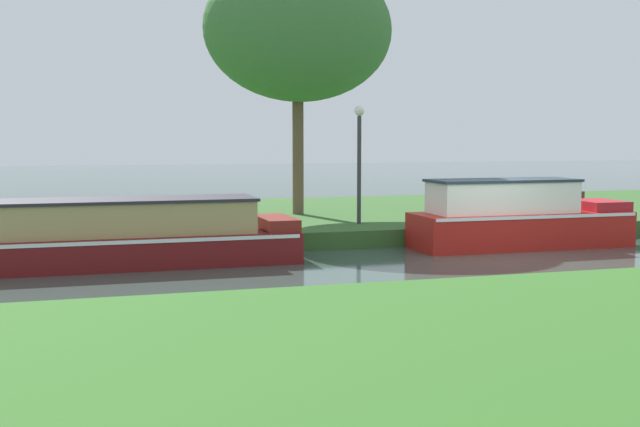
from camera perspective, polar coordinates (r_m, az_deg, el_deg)
ground_plane at (r=16.98m, az=12.58°, el=-3.07°), size 120.00×120.00×0.00m
riverbank_far at (r=23.26m, az=4.09°, el=-0.18°), size 72.00×10.00×0.40m
red_barge at (r=18.52m, az=13.98°, el=-0.33°), size 5.03×1.54×1.56m
maroon_narrowboat at (r=15.93m, az=-15.62°, el=-1.73°), size 8.28×1.92×1.30m
willow_tree_left at (r=21.70m, az=-1.52°, el=13.04°), size 5.13×3.49×6.89m
lamp_post at (r=19.19m, az=2.83°, el=4.59°), size 0.24×0.24×2.84m
mooring_post_far at (r=21.19m, az=18.24°, el=0.54°), size 0.13×0.13×0.73m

